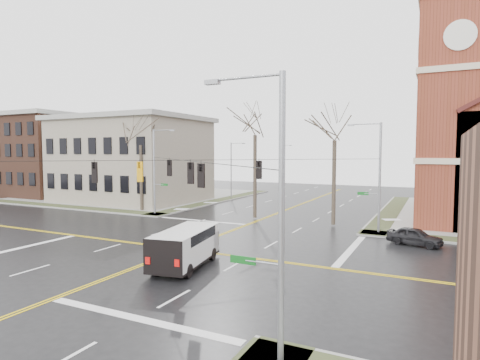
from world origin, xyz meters
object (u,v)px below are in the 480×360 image
at_px(signal_pole_se, 276,211).
at_px(streetlight_north_a, 232,168).
at_px(tree_nw_far, 141,141).
at_px(signal_pole_ne, 378,174).
at_px(signal_pole_nw, 156,169).
at_px(streetlight_north_b, 281,164).
at_px(cargo_van, 187,244).
at_px(tree_nw_near, 255,130).
at_px(tree_ne, 335,135).
at_px(parked_car_a, 415,236).

relative_size(signal_pole_se, streetlight_north_a, 1.12).
height_order(streetlight_north_a, tree_nw_far, tree_nw_far).
relative_size(signal_pole_ne, signal_pole_nw, 1.00).
xyz_separation_m(streetlight_north_b, cargo_van, (13.17, -51.25, -3.17)).
height_order(tree_nw_near, tree_ne, tree_nw_near).
xyz_separation_m(signal_pole_ne, parked_car_a, (3.06, -3.02, -4.30)).
height_order(signal_pole_ne, parked_car_a, signal_pole_ne).
relative_size(signal_pole_ne, streetlight_north_a, 1.12).
bearing_deg(signal_pole_nw, signal_pole_ne, 0.00).
bearing_deg(tree_nw_near, tree_ne, -3.09).
bearing_deg(signal_pole_se, cargo_van, 136.87).
bearing_deg(tree_ne, streetlight_north_b, 117.43).
bearing_deg(streetlight_north_a, tree_nw_far, -103.99).
xyz_separation_m(signal_pole_ne, streetlight_north_b, (-21.97, 36.50, -0.48)).
bearing_deg(streetlight_north_b, streetlight_north_a, -90.00).
relative_size(streetlight_north_b, parked_car_a, 2.10).
relative_size(signal_pole_se, tree_nw_near, 0.72).
xyz_separation_m(streetlight_north_a, tree_ne, (17.99, -14.67, 3.83)).
height_order(signal_pole_se, tree_ne, tree_ne).
height_order(parked_car_a, tree_ne, tree_ne).
distance_m(streetlight_north_a, tree_nw_near, 17.95).
bearing_deg(streetlight_north_b, signal_pole_se, -69.73).
distance_m(signal_pole_ne, signal_pole_se, 23.00).
relative_size(cargo_van, tree_nw_far, 0.55).
xyz_separation_m(signal_pole_se, parked_car_a, (3.06, 19.98, -4.30)).
bearing_deg(tree_nw_near, cargo_van, -79.33).
relative_size(signal_pole_nw, parked_car_a, 2.36).
height_order(signal_pole_nw, tree_nw_far, tree_nw_far).
height_order(signal_pole_ne, streetlight_north_b, signal_pole_ne).
bearing_deg(tree_nw_far, parked_car_a, -8.65).
height_order(signal_pole_ne, tree_nw_far, tree_nw_far).
bearing_deg(signal_pole_ne, tree_nw_near, 169.31).
xyz_separation_m(cargo_van, tree_nw_far, (-16.94, 16.11, 6.72)).
distance_m(streetlight_north_a, tree_ne, 23.52).
xyz_separation_m(signal_pole_nw, tree_nw_near, (10.63, 2.27, 4.04)).
bearing_deg(streetlight_north_a, signal_pole_nw, -92.32).
xyz_separation_m(signal_pole_ne, signal_pole_nw, (-22.64, 0.00, 0.00)).
bearing_deg(signal_pole_nw, cargo_van, -46.83).
relative_size(signal_pole_nw, streetlight_north_a, 1.12).
relative_size(streetlight_north_b, tree_nw_far, 0.72).
relative_size(streetlight_north_a, parked_car_a, 2.10).
bearing_deg(parked_car_a, tree_nw_far, 96.46).
height_order(streetlight_north_a, streetlight_north_b, same).
relative_size(signal_pole_ne, signal_pole_se, 1.00).
height_order(signal_pole_nw, tree_nw_near, tree_nw_near).
relative_size(streetlight_north_a, streetlight_north_b, 1.00).
bearing_deg(signal_pole_se, tree_ne, 99.11).
bearing_deg(signal_pole_ne, signal_pole_se, -90.00).
bearing_deg(tree_ne, tree_nw_far, -178.77).
xyz_separation_m(cargo_van, parked_car_a, (11.87, 11.73, -0.65)).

